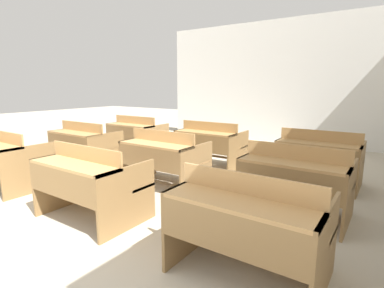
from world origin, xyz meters
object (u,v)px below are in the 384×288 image
(bench_second_right, at_px, (295,179))
(bench_third_right, at_px, (319,156))
(bench_front_right, at_px, (248,223))
(bench_third_left, at_px, (136,134))
(bench_front_center, at_px, (90,180))
(bench_third_center, at_px, (210,143))
(bench_second_left, at_px, (84,144))
(bench_second_center, at_px, (164,157))
(bench_front_left, at_px, (7,158))

(bench_second_right, height_order, bench_third_right, same)
(bench_front_right, relative_size, bench_third_left, 1.00)
(bench_front_right, distance_m, bench_third_right, 2.62)
(bench_front_center, distance_m, bench_third_center, 2.63)
(bench_second_right, distance_m, bench_third_center, 2.29)
(bench_front_center, bearing_deg, bench_second_right, 35.47)
(bench_third_right, bearing_deg, bench_second_left, -160.39)
(bench_third_left, height_order, bench_third_right, same)
(bench_second_center, bearing_deg, bench_third_left, 144.63)
(bench_second_left, bearing_deg, bench_third_right, 19.61)
(bench_second_left, distance_m, bench_second_center, 1.85)
(bench_third_center, bearing_deg, bench_front_left, -125.22)
(bench_third_right, bearing_deg, bench_second_center, -144.57)
(bench_third_left, relative_size, bench_third_right, 1.00)
(bench_second_center, bearing_deg, bench_front_right, -34.41)
(bench_third_left, relative_size, bench_third_center, 1.00)
(bench_front_left, height_order, bench_second_center, same)
(bench_third_center, bearing_deg, bench_second_right, -34.73)
(bench_front_right, xyz_separation_m, bench_second_left, (-3.74, 1.29, 0.00))
(bench_front_right, height_order, bench_second_right, same)
(bench_second_left, relative_size, bench_third_center, 1.00)
(bench_front_right, bearing_deg, bench_third_left, 145.11)
(bench_front_center, relative_size, bench_third_left, 1.00)
(bench_front_right, relative_size, bench_second_left, 1.00)
(bench_second_left, relative_size, bench_second_center, 1.00)
(bench_front_left, height_order, bench_third_center, same)
(bench_front_left, relative_size, bench_second_left, 1.00)
(bench_second_left, height_order, bench_second_right, same)
(bench_front_right, height_order, bench_second_center, same)
(bench_front_left, distance_m, bench_second_right, 3.96)
(bench_second_right, bearing_deg, bench_front_right, -89.63)
(bench_front_left, height_order, bench_third_right, same)
(bench_third_left, height_order, bench_third_center, same)
(bench_second_center, xyz_separation_m, bench_second_right, (1.88, 0.01, 0.00))
(bench_front_left, relative_size, bench_front_right, 1.00)
(bench_front_right, relative_size, bench_second_center, 1.00)
(bench_second_center, height_order, bench_third_center, same)
(bench_front_left, distance_m, bench_front_right, 3.74)
(bench_front_left, xyz_separation_m, bench_second_right, (3.73, 1.31, 0.00))
(bench_third_center, bearing_deg, bench_front_center, -89.27)
(bench_front_center, bearing_deg, bench_front_left, 179.74)
(bench_third_left, bearing_deg, bench_second_center, -35.37)
(bench_third_center, bearing_deg, bench_third_right, 0.22)
(bench_third_left, bearing_deg, bench_third_right, 0.05)
(bench_front_right, xyz_separation_m, bench_second_right, (-0.01, 1.30, 0.00))
(bench_third_left, bearing_deg, bench_third_center, -0.12)
(bench_second_right, xyz_separation_m, bench_third_left, (-3.74, 1.31, 0.00))
(bench_front_right, distance_m, bench_third_center, 3.23)
(bench_third_right, bearing_deg, bench_third_left, -179.95)
(bench_front_left, bearing_deg, bench_front_center, -0.26)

